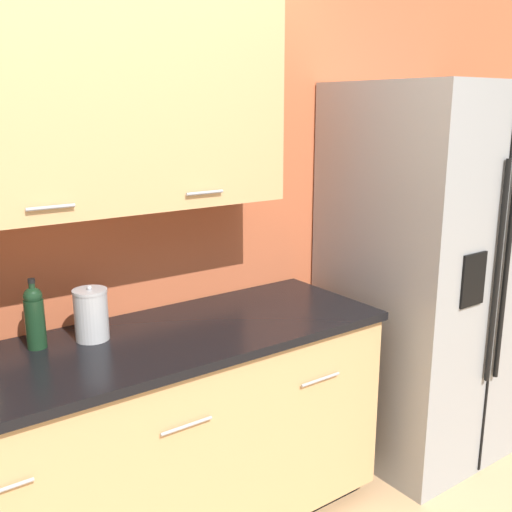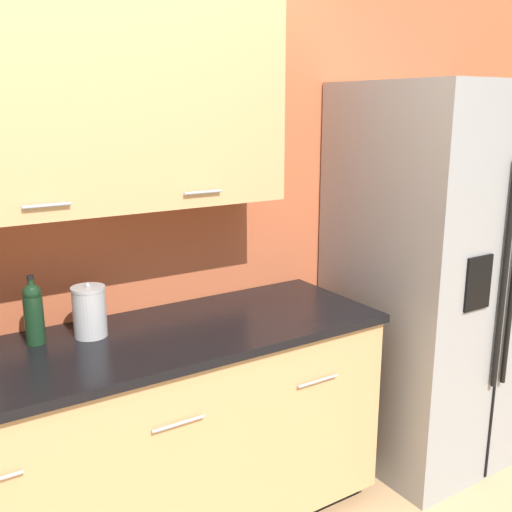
# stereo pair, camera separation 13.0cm
# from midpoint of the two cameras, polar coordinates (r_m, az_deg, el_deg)

# --- Properties ---
(wall_back) EXTENTS (10.00, 0.39, 2.60)m
(wall_back) POSITION_cam_midpoint_polar(r_m,az_deg,el_deg) (2.42, -17.24, 5.33)
(wall_back) COLOR #BC5B38
(wall_back) RESTS_ON ground_plane
(counter_unit) EXTENTS (2.60, 0.64, 0.92)m
(counter_unit) POSITION_cam_midpoint_polar(r_m,az_deg,el_deg) (2.47, -15.95, -18.78)
(counter_unit) COLOR black
(counter_unit) RESTS_ON ground_plane
(refrigerator) EXTENTS (0.87, 0.82, 1.90)m
(refrigerator) POSITION_cam_midpoint_polar(r_m,az_deg,el_deg) (3.19, 17.79, -1.82)
(refrigerator) COLOR gray
(refrigerator) RESTS_ON ground_plane
(wine_bottle) EXTENTS (0.07, 0.07, 0.26)m
(wine_bottle) POSITION_cam_midpoint_polar(r_m,az_deg,el_deg) (2.34, -18.94, -5.09)
(wine_bottle) COLOR black
(wine_bottle) RESTS_ON counter_unit
(steel_canister) EXTENTS (0.13, 0.13, 0.21)m
(steel_canister) POSITION_cam_midpoint_polar(r_m,az_deg,el_deg) (2.36, -14.06, -5.16)
(steel_canister) COLOR #A3A3A5
(steel_canister) RESTS_ON counter_unit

